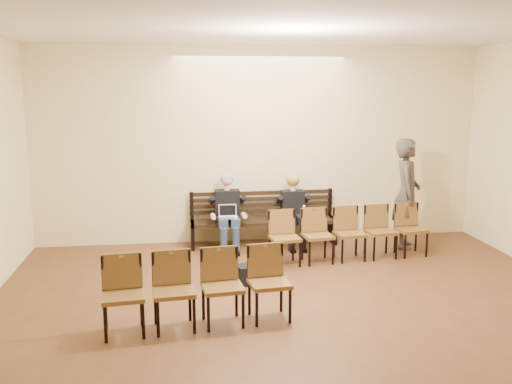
# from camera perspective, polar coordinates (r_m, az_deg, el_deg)

# --- Properties ---
(ground) EXTENTS (10.00, 10.00, 0.00)m
(ground) POSITION_cam_1_polar(r_m,az_deg,el_deg) (6.01, 7.55, -17.53)
(ground) COLOR brown
(ground) RESTS_ON ground
(room_walls) EXTENTS (8.02, 10.01, 3.51)m
(room_walls) POSITION_cam_1_polar(r_m,az_deg,el_deg) (6.06, 6.17, 7.87)
(room_walls) COLOR beige
(room_walls) RESTS_ON ground
(bench) EXTENTS (2.60, 0.90, 0.45)m
(bench) POSITION_cam_1_polar(r_m,az_deg,el_deg) (10.19, 0.76, -4.04)
(bench) COLOR black
(bench) RESTS_ON ground
(seated_man) EXTENTS (0.53, 0.74, 1.28)m
(seated_man) POSITION_cam_1_polar(r_m,az_deg,el_deg) (9.90, -2.84, -2.04)
(seated_man) COLOR black
(seated_man) RESTS_ON ground
(seated_woman) EXTENTS (0.50, 0.69, 1.15)m
(seated_woman) POSITION_cam_1_polar(r_m,az_deg,el_deg) (10.08, 3.79, -2.18)
(seated_woman) COLOR black
(seated_woman) RESTS_ON ground
(laptop) EXTENTS (0.33, 0.28, 0.22)m
(laptop) POSITION_cam_1_polar(r_m,az_deg,el_deg) (9.71, -2.79, -2.76)
(laptop) COLOR silver
(laptop) RESTS_ON bench
(water_bottle) EXTENTS (0.07, 0.07, 0.22)m
(water_bottle) POSITION_cam_1_polar(r_m,az_deg,el_deg) (9.84, 4.81, -2.62)
(water_bottle) COLOR silver
(water_bottle) RESTS_ON bench
(bag) EXTENTS (0.43, 0.36, 0.28)m
(bag) POSITION_cam_1_polar(r_m,az_deg,el_deg) (8.29, -0.66, -8.20)
(bag) COLOR black
(bag) RESTS_ON ground
(passerby) EXTENTS (0.78, 0.94, 2.21)m
(passerby) POSITION_cam_1_polar(r_m,az_deg,el_deg) (10.17, 14.86, 0.64)
(passerby) COLOR #3C3531
(passerby) RESTS_ON ground
(chair_row_front) EXTENTS (2.69, 0.75, 0.87)m
(chair_row_front) POSITION_cam_1_polar(r_m,az_deg,el_deg) (9.40, 9.36, -4.16)
(chair_row_front) COLOR brown
(chair_row_front) RESTS_ON ground
(chair_row_back) EXTENTS (2.25, 0.74, 0.91)m
(chair_row_back) POSITION_cam_1_polar(r_m,az_deg,el_deg) (6.83, -5.77, -9.71)
(chair_row_back) COLOR brown
(chair_row_back) RESTS_ON ground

